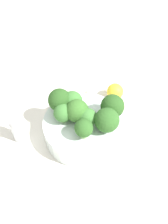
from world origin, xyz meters
name	(u,v)px	position (x,y,z in m)	size (l,w,h in m)	color
ground_plane	(84,134)	(0.00, 0.00, 0.00)	(3.00, 3.00, 0.00)	silver
bowl	(84,128)	(0.00, 0.00, 0.03)	(0.21, 0.21, 0.05)	silver
broccoli_floret_0	(60,100)	(-0.02, -0.07, 0.09)	(0.06, 0.06, 0.07)	#84AD66
broccoli_floret_1	(87,118)	(0.01, 0.01, 0.08)	(0.05, 0.05, 0.05)	#8EB770
broccoli_floret_2	(77,111)	(0.00, -0.02, 0.09)	(0.06, 0.06, 0.06)	#84AD66
broccoli_floret_3	(84,128)	(0.05, 0.01, 0.09)	(0.04, 0.04, 0.05)	#8EB770
broccoli_floret_4	(63,113)	(0.01, -0.05, 0.08)	(0.05, 0.05, 0.05)	#84AD66
broccoli_floret_5	(107,120)	(0.01, 0.06, 0.09)	(0.06, 0.06, 0.06)	#7A9E5B
broccoli_floret_6	(112,106)	(-0.03, 0.06, 0.09)	(0.06, 0.06, 0.07)	#7A9E5B
broccoli_floret_7	(72,101)	(-0.03, -0.04, 0.08)	(0.05, 0.05, 0.06)	#7A9E5B
pepper_shaker	(17,129)	(0.05, -0.16, 0.04)	(0.03, 0.03, 0.08)	silver
lemon_wedge	(115,92)	(-0.16, 0.07, 0.03)	(0.05, 0.05, 0.05)	yellow
almond_crumb_0	(86,92)	(-0.16, -0.02, 0.00)	(0.01, 0.01, 0.01)	tan
almond_crumb_1	(85,101)	(-0.12, -0.02, 0.00)	(0.01, 0.01, 0.01)	tan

